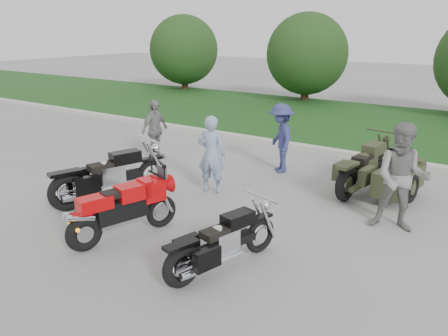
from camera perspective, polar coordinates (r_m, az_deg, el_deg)
The scene contains 13 objects.
ground at distance 7.98m, azimuth -9.34°, elevation -6.98°, with size 80.00×80.00×0.00m, color #9F9F99.
curb at distance 12.73m, azimuth 9.23°, elevation 2.86°, with size 60.00×0.30×0.15m, color #B5B3AA.
grass_strip at distance 16.51m, azimuth 15.32°, elevation 5.88°, with size 60.00×8.00×0.14m, color #26541D.
tree_far_left at distance 24.04m, azimuth -5.26°, elevation 15.12°, with size 3.60×3.60×4.00m.
tree_mid_left at distance 20.41m, azimuth 10.78°, elevation 14.41°, with size 3.60×3.60×4.00m.
sportbike_red at distance 7.27m, azimuth -13.26°, elevation -5.10°, with size 0.78×1.91×0.93m.
cruiser_left at distance 8.92m, azimuth -15.08°, elevation -1.28°, with size 0.97×2.41×0.96m.
cruiser_right at distance 6.25m, azimuth -0.58°, elevation -9.99°, with size 0.69×2.01×0.79m.
cruiser_sidecar at distance 9.50m, azimuth 20.13°, elevation -0.88°, with size 1.38×2.47×0.95m.
person_stripe at distance 9.04m, azimuth -1.64°, elevation 1.80°, with size 0.60×0.39×1.64m, color #8698B6.
person_grey at distance 7.85m, azimuth 22.23°, elevation -1.21°, with size 0.91×0.71×1.87m, color gray.
person_denim at distance 10.45m, azimuth 7.41°, elevation 3.89°, with size 1.07×0.61×1.65m, color navy.
person_back at distance 11.56m, azimuth -9.02°, elevation 4.95°, with size 0.92×0.38×1.56m, color gray.
Camera 1 is at (5.03, -5.23, 3.32)m, focal length 35.00 mm.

